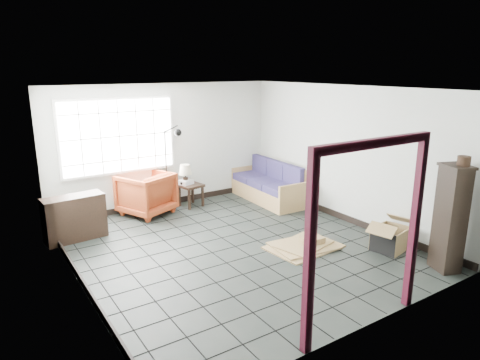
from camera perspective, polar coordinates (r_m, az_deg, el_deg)
ground at (r=7.26m, az=-0.61°, el=-8.86°), size 5.50×5.50×0.00m
room_shell at (r=6.79m, az=-0.78°, el=4.32°), size 5.02×5.52×2.61m
window_panel at (r=8.79m, az=-15.88°, el=5.65°), size 2.32×0.08×1.52m
doorway_trim at (r=4.86m, az=16.86°, el=-4.25°), size 1.80×0.08×2.20m
futon_sofa at (r=9.65m, az=3.93°, el=-0.83°), size 0.83×2.02×0.88m
armchair at (r=8.87m, az=-12.42°, el=-1.52°), size 1.18×1.15×0.95m
side_table at (r=9.22m, az=-6.58°, el=-1.09°), size 0.51×0.51×0.49m
table_lamp at (r=9.16m, az=-7.31°, el=1.27°), size 0.31×0.31×0.43m
projector at (r=9.20m, az=-7.22°, el=-0.27°), size 0.33×0.30×0.10m
floor_lamp at (r=8.88m, az=-9.00°, el=1.90°), size 0.48×0.46×1.79m
console_shelf at (r=7.95m, az=-21.19°, el=-4.72°), size 1.04×0.48×0.78m
tall_shelf at (r=6.90m, az=26.23°, el=-4.53°), size 0.47×0.52×1.59m
pot at (r=6.68m, az=27.69°, el=2.27°), size 0.22×0.22×0.13m
open_box at (r=7.51m, az=19.39°, el=-7.38°), size 0.98×0.61×0.51m
cardboard_pile at (r=7.29m, az=8.64°, el=-8.55°), size 1.23×0.92×0.17m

